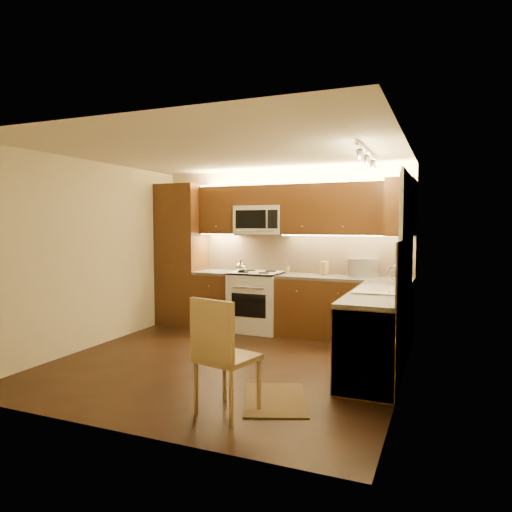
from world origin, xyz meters
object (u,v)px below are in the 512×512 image
at_px(soap_bottle, 407,276).
at_px(dining_chair, 228,355).
at_px(sink, 380,283).
at_px(microwave, 260,220).
at_px(kettle, 241,266).
at_px(stove, 257,301).
at_px(knife_block, 324,268).
at_px(toaster_oven, 361,267).

distance_m(soap_bottle, dining_chair, 2.96).
bearing_deg(sink, dining_chair, -119.16).
xyz_separation_m(microwave, sink, (2.00, -1.26, -0.74)).
bearing_deg(soap_bottle, kettle, -171.03).
bearing_deg(kettle, dining_chair, -74.84).
xyz_separation_m(stove, microwave, (0.00, 0.14, 1.26)).
xyz_separation_m(kettle, soap_bottle, (2.45, -0.25, -0.02)).
xyz_separation_m(microwave, knife_block, (1.02, 0.03, -0.72)).
bearing_deg(knife_block, toaster_oven, 4.88).
xyz_separation_m(kettle, toaster_oven, (1.78, 0.29, 0.01)).
distance_m(sink, soap_bottle, 0.78).
xyz_separation_m(microwave, toaster_oven, (1.57, 0.02, -0.69)).
bearing_deg(toaster_oven, knife_block, 161.67).
bearing_deg(kettle, stove, 26.09).
bearing_deg(microwave, toaster_oven, 0.72).
xyz_separation_m(microwave, soap_bottle, (2.24, -0.52, -0.72)).
height_order(microwave, soap_bottle, microwave).
distance_m(kettle, knife_block, 1.26).
bearing_deg(toaster_oven, kettle, 172.23).
bearing_deg(sink, microwave, 147.79).
height_order(kettle, knife_block, kettle).
bearing_deg(knife_block, stove, -164.45).
height_order(kettle, soap_bottle, kettle).
relative_size(kettle, dining_chair, 0.19).
relative_size(stove, knife_block, 4.60).
bearing_deg(microwave, kettle, -127.50).
relative_size(microwave, soap_bottle, 3.87).
bearing_deg(sink, toaster_oven, 108.57).
bearing_deg(toaster_oven, dining_chair, -118.05).
distance_m(knife_block, dining_chair, 3.20).
xyz_separation_m(sink, dining_chair, (-1.05, -1.87, -0.46)).
distance_m(toaster_oven, knife_block, 0.55).
xyz_separation_m(stove, dining_chair, (0.95, -3.00, 0.06)).
height_order(knife_block, dining_chair, knife_block).
xyz_separation_m(sink, toaster_oven, (-0.43, 1.28, 0.06)).
height_order(stove, sink, sink).
bearing_deg(stove, kettle, -147.03).
bearing_deg(knife_block, microwave, -171.96).
relative_size(microwave, toaster_oven, 1.73).
relative_size(toaster_oven, soap_bottle, 2.24).
relative_size(toaster_oven, dining_chair, 0.43).
bearing_deg(kettle, sink, -31.07).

